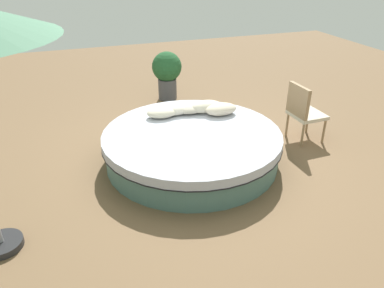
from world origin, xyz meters
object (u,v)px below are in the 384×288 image
at_px(round_bed, 192,147).
at_px(planter, 167,72).
at_px(throw_pillow_1, 206,107).
at_px(throw_pillow_3, 176,110).
at_px(throw_pillow_0, 221,109).
at_px(throw_pillow_2, 190,108).
at_px(throw_pillow_4, 162,112).
at_px(patio_chair, 303,109).

xyz_separation_m(round_bed, planter, (0.39, 2.70, 0.35)).
bearing_deg(throw_pillow_1, throw_pillow_3, 171.01).
height_order(round_bed, throw_pillow_3, throw_pillow_3).
xyz_separation_m(round_bed, throw_pillow_0, (0.66, 0.47, 0.33)).
xyz_separation_m(throw_pillow_2, throw_pillow_4, (-0.48, -0.04, 0.00)).
height_order(round_bed, throw_pillow_2, throw_pillow_2).
relative_size(throw_pillow_1, patio_chair, 0.55).
height_order(round_bed, planter, planter).
distance_m(throw_pillow_4, planter, 2.11).
distance_m(throw_pillow_0, throw_pillow_3, 0.73).
xyz_separation_m(throw_pillow_3, planter, (0.41, 1.99, 0.02)).
distance_m(round_bed, throw_pillow_3, 0.79).
bearing_deg(patio_chair, throw_pillow_1, -112.43).
bearing_deg(throw_pillow_4, throw_pillow_1, -4.15).
distance_m(throw_pillow_2, planter, 1.98).
height_order(throw_pillow_1, throw_pillow_2, throw_pillow_1).
distance_m(round_bed, throw_pillow_4, 0.81).
relative_size(throw_pillow_0, throw_pillow_2, 1.00).
relative_size(throw_pillow_1, throw_pillow_3, 1.24).
distance_m(throw_pillow_0, throw_pillow_4, 0.95).
distance_m(throw_pillow_0, patio_chair, 1.35).
bearing_deg(patio_chair, planter, -150.85).
height_order(round_bed, throw_pillow_4, throw_pillow_4).
bearing_deg(patio_chair, round_bed, -89.44).
bearing_deg(round_bed, planter, 81.83).
bearing_deg(throw_pillow_0, throw_pillow_1, 139.30).
distance_m(round_bed, patio_chair, 1.97).
bearing_deg(throw_pillow_1, planter, 92.04).
bearing_deg(throw_pillow_4, patio_chair, -15.69).
relative_size(round_bed, planter, 2.62).
bearing_deg(throw_pillow_0, throw_pillow_3, 160.07).
distance_m(throw_pillow_0, planter, 2.25).
xyz_separation_m(throw_pillow_0, throw_pillow_1, (-0.20, 0.17, 0.01)).
xyz_separation_m(throw_pillow_3, throw_pillow_4, (-0.24, -0.02, -0.00)).
height_order(round_bed, throw_pillow_1, throw_pillow_1).
distance_m(patio_chair, planter, 3.06).
bearing_deg(round_bed, throw_pillow_0, 35.29).
distance_m(throw_pillow_4, patio_chair, 2.29).
height_order(throw_pillow_3, patio_chair, patio_chair).
bearing_deg(throw_pillow_1, round_bed, -125.86).
xyz_separation_m(throw_pillow_3, patio_chair, (1.97, -0.64, -0.02)).
relative_size(round_bed, throw_pillow_2, 5.08).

